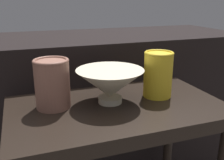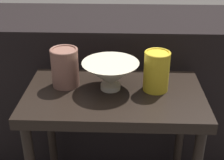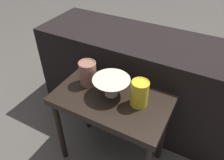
% 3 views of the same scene
% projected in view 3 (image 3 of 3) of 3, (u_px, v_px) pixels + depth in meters
% --- Properties ---
extents(ground_plane, '(8.00, 8.00, 0.00)m').
position_uv_depth(ground_plane, '(111.00, 156.00, 1.55)').
color(ground_plane, '#4C4742').
extents(table, '(0.65, 0.37, 0.56)m').
position_uv_depth(table, '(111.00, 108.00, 1.25)').
color(table, black).
rests_on(table, ground_plane).
extents(couch_backdrop, '(1.54, 0.50, 0.70)m').
position_uv_depth(couch_backdrop, '(142.00, 80.00, 1.67)').
color(couch_backdrop, black).
rests_on(couch_backdrop, ground_plane).
extents(bowl, '(0.21, 0.21, 0.11)m').
position_uv_depth(bowl, '(111.00, 86.00, 1.19)').
color(bowl, beige).
rests_on(bowl, table).
extents(vase_textured_left, '(0.10, 0.10, 0.15)m').
position_uv_depth(vase_textured_left, '(88.00, 73.00, 1.26)').
color(vase_textured_left, brown).
rests_on(vase_textured_left, table).
extents(vase_colorful_right, '(0.09, 0.09, 0.15)m').
position_uv_depth(vase_colorful_right, '(139.00, 93.00, 1.12)').
color(vase_colorful_right, gold).
rests_on(vase_colorful_right, table).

